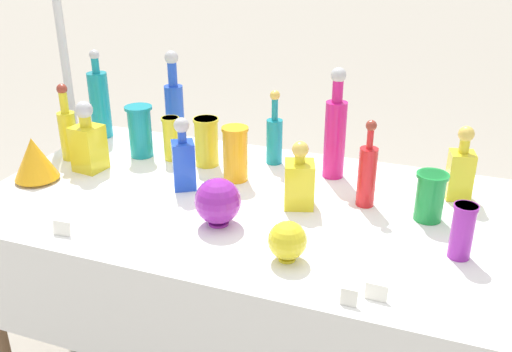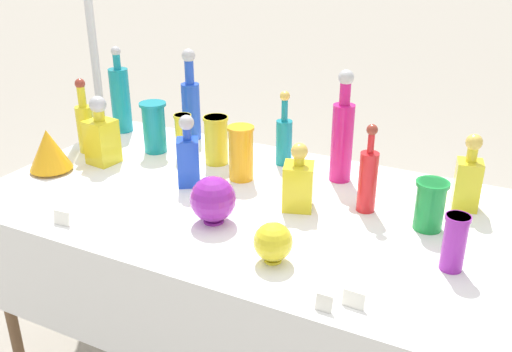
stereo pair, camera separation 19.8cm
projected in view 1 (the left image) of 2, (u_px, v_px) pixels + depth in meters
The scene contains 25 objects.
display_table at pixel (252, 222), 2.01m from camera, with size 1.96×1.04×0.76m.
tall_bottle_0 at pixel (335, 132), 2.16m from camera, with size 0.08×0.08×0.43m.
tall_bottle_1 at pixel (174, 105), 2.52m from camera, with size 0.08×0.08×0.41m.
tall_bottle_2 at pixel (100, 102), 2.58m from camera, with size 0.09×0.09×0.40m.
tall_bottle_3 at pixel (68, 130), 2.34m from camera, with size 0.07×0.07×0.32m.
tall_bottle_4 at pixel (274, 136), 2.31m from camera, with size 0.07×0.07×0.31m.
tall_bottle_5 at pixel (367, 173), 1.96m from camera, with size 0.06×0.06×0.31m.
square_decanter_0 at pixel (461, 169), 2.01m from camera, with size 0.10×0.10×0.27m.
square_decanter_1 at pixel (88, 142), 2.24m from camera, with size 0.12×0.12×0.28m.
square_decanter_2 at pixel (183, 159), 2.09m from camera, with size 0.11×0.11×0.27m.
square_decanter_3 at pixel (299, 180), 1.96m from camera, with size 0.13×0.13×0.24m.
slender_vase_0 at pixel (235, 152), 2.15m from camera, with size 0.10×0.10×0.21m.
slender_vase_1 at pixel (463, 230), 1.66m from camera, with size 0.07×0.07×0.17m.
slender_vase_2 at pixel (140, 130), 2.38m from camera, with size 0.11×0.11×0.22m.
slender_vase_3 at pixel (171, 137), 2.35m from camera, with size 0.07×0.07×0.18m.
slender_vase_4 at pixel (430, 195), 1.87m from camera, with size 0.11×0.11×0.17m.
slender_vase_5 at pixel (206, 140), 2.29m from camera, with size 0.10×0.10×0.20m.
fluted_vase_0 at pixel (34, 158), 2.15m from camera, with size 0.17×0.17×0.17m.
round_bowl_0 at pixel (218, 201), 1.85m from camera, with size 0.15×0.15×0.16m.
round_bowl_1 at pixel (287, 241), 1.65m from camera, with size 0.12×0.12×0.12m.
price_tag_left at pixel (349, 298), 1.48m from camera, with size 0.05×0.01×0.04m, color white.
price_tag_center at pixel (62, 228), 1.80m from camera, with size 0.06×0.01×0.05m, color white.
price_tag_right at pixel (376, 292), 1.50m from camera, with size 0.06×0.01×0.04m, color white.
cardboard_box_behind_left at pixel (291, 235), 3.08m from camera, with size 0.48×0.42×0.33m.
canopy_pole at pixel (69, 91), 2.99m from camera, with size 0.18×0.18×2.21m.
Camera 1 is at (0.63, -1.70, 1.68)m, focal length 40.00 mm.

